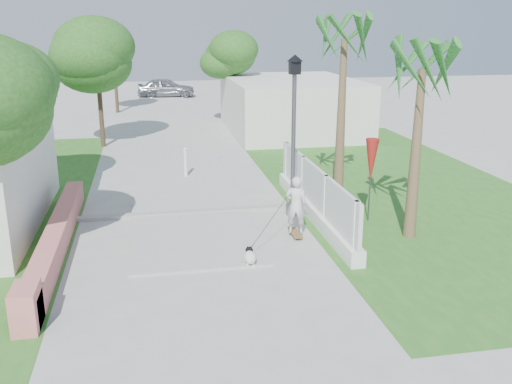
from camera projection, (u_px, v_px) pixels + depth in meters
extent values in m
plane|color=#B7B7B2|center=(214.00, 316.00, 10.59)|extent=(90.00, 90.00, 0.00)
cube|color=#B7B7B2|center=(168.00, 128.00, 29.41)|extent=(3.20, 36.00, 0.06)
cube|color=#999993|center=(189.00, 213.00, 16.23)|extent=(6.50, 0.25, 0.10)
cube|color=#2C6C22|center=(391.00, 183.00, 19.38)|extent=(8.00, 20.00, 0.01)
cube|color=#D46C70|center=(57.00, 237.00, 13.68)|extent=(0.45, 8.00, 0.60)
cube|color=#D46C70|center=(26.00, 308.00, 10.08)|extent=(0.45, 0.80, 0.80)
cube|color=white|center=(314.00, 211.00, 15.85)|extent=(0.35, 7.00, 0.40)
cube|color=white|center=(315.00, 186.00, 15.64)|extent=(0.10, 7.00, 1.10)
cube|color=white|center=(355.00, 233.00, 12.68)|extent=(0.14, 0.14, 1.50)
cube|color=white|center=(325.00, 203.00, 14.76)|extent=(0.14, 0.14, 1.50)
cube|color=white|center=(303.00, 181.00, 16.83)|extent=(0.14, 0.14, 1.50)
cube|color=white|center=(287.00, 165.00, 18.71)|extent=(0.14, 0.14, 1.50)
cube|color=silver|center=(291.00, 105.00, 28.24)|extent=(6.00, 8.00, 2.60)
cylinder|color=#59595E|center=(292.00, 209.00, 16.25)|extent=(0.36, 0.36, 0.30)
cylinder|color=#59595E|center=(293.00, 145.00, 15.72)|extent=(0.12, 0.12, 4.00)
cube|color=black|center=(295.00, 67.00, 15.12)|extent=(0.28, 0.28, 0.35)
cone|color=black|center=(295.00, 58.00, 15.05)|extent=(0.44, 0.44, 0.18)
cylinder|color=white|center=(186.00, 164.00, 19.90)|extent=(0.12, 0.12, 1.00)
sphere|color=white|center=(185.00, 149.00, 19.75)|extent=(0.14, 0.14, 0.14)
cylinder|color=#59595E|center=(370.00, 186.00, 15.41)|extent=(0.04, 0.04, 2.00)
cone|color=#A32217|center=(371.00, 161.00, 15.21)|extent=(0.36, 0.36, 1.20)
cylinder|color=#4C3826|center=(100.00, 103.00, 24.57)|extent=(0.20, 0.20, 3.85)
ellipsoid|color=#1B5016|center=(97.00, 64.00, 24.10)|extent=(3.40, 3.40, 2.55)
ellipsoid|color=#1B5016|center=(101.00, 55.00, 23.85)|extent=(2.89, 2.89, 2.18)
ellipsoid|color=#1B5016|center=(91.00, 46.00, 24.05)|extent=(2.55, 2.55, 1.90)
cylinder|color=#4C3826|center=(229.00, 93.00, 29.50)|extent=(0.20, 0.20, 3.50)
ellipsoid|color=#1B5016|center=(229.00, 63.00, 29.07)|extent=(3.00, 3.00, 2.25)
ellipsoid|color=#1B5016|center=(233.00, 56.00, 28.82)|extent=(2.55, 2.55, 1.92)
ellipsoid|color=#1B5016|center=(224.00, 49.00, 29.02)|extent=(2.25, 2.25, 1.68)
cylinder|color=#4C3826|center=(116.00, 80.00, 34.02)|extent=(0.20, 0.20, 3.85)
ellipsoid|color=#1B5016|center=(114.00, 52.00, 33.55)|extent=(3.20, 3.20, 2.40)
ellipsoid|color=#1B5016|center=(116.00, 46.00, 33.30)|extent=(2.72, 2.72, 2.05)
ellipsoid|color=#1B5016|center=(109.00, 40.00, 33.50)|extent=(2.40, 2.40, 1.79)
cone|color=brown|center=(341.00, 123.00, 16.85)|extent=(0.32, 0.32, 4.80)
cone|color=brown|center=(415.00, 156.00, 13.97)|extent=(0.32, 0.32, 4.20)
cube|color=brown|center=(295.00, 233.00, 14.56)|extent=(0.43, 0.81, 0.02)
imported|color=silver|center=(296.00, 205.00, 14.35)|extent=(0.62, 0.50, 1.49)
cylinder|color=gray|center=(295.00, 239.00, 14.31)|extent=(0.02, 0.06, 0.06)
cylinder|color=gray|center=(301.00, 239.00, 14.33)|extent=(0.02, 0.06, 0.06)
cylinder|color=gray|center=(290.00, 231.00, 14.83)|extent=(0.02, 0.06, 0.06)
cylinder|color=gray|center=(295.00, 231.00, 14.85)|extent=(0.02, 0.06, 0.06)
ellipsoid|color=white|center=(250.00, 257.00, 12.72)|extent=(0.30, 0.46, 0.28)
sphere|color=black|center=(249.00, 250.00, 12.90)|extent=(0.18, 0.18, 0.18)
sphere|color=white|center=(249.00, 250.00, 12.99)|extent=(0.08, 0.08, 0.08)
cone|color=black|center=(247.00, 247.00, 12.87)|extent=(0.05, 0.05, 0.06)
cone|color=black|center=(251.00, 247.00, 12.88)|extent=(0.05, 0.05, 0.06)
cylinder|color=white|center=(247.00, 262.00, 12.86)|extent=(0.04, 0.04, 0.13)
cylinder|color=white|center=(252.00, 262.00, 12.87)|extent=(0.04, 0.04, 0.13)
cylinder|color=white|center=(248.00, 266.00, 12.66)|extent=(0.04, 0.04, 0.13)
cylinder|color=white|center=(253.00, 265.00, 12.67)|extent=(0.04, 0.04, 0.13)
cylinder|color=white|center=(251.00, 258.00, 12.50)|extent=(0.03, 0.11, 0.11)
imported|color=#A0A4A8|center=(166.00, 88.00, 41.43)|extent=(4.13, 1.76, 1.39)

